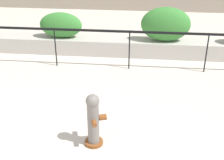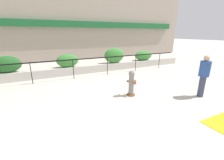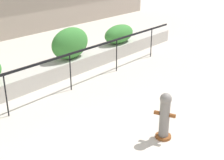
{
  "view_description": "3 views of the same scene",
  "coord_description": "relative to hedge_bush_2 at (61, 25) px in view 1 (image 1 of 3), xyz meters",
  "views": [
    {
      "loc": [
        2.5,
        -3.36,
        3.84
      ],
      "look_at": [
        1.89,
        2.62,
        0.76
      ],
      "focal_mm": 50.0,
      "sensor_mm": 36.0,
      "label": 1
    },
    {
      "loc": [
        -1.66,
        -3.59,
        2.54
      ],
      "look_at": [
        1.19,
        2.28,
        0.5
      ],
      "focal_mm": 24.0,
      "sensor_mm": 36.0,
      "label": 2
    },
    {
      "loc": [
        -3.63,
        -1.59,
        3.81
      ],
      "look_at": [
        1.87,
        3.06,
        0.88
      ],
      "focal_mm": 50.0,
      "sensor_mm": 36.0,
      "label": 3
    }
  ],
  "objects": [
    {
      "name": "hedge_bush_2",
      "position": [
        0.0,
        0.0,
        0.0
      ],
      "size": [
        1.36,
        0.58,
        0.81
      ],
      "primitive_type": "ellipsoid",
      "color": "#387F33",
      "rests_on": "planter_wall_low"
    },
    {
      "name": "fence_railing_segment",
      "position": [
        0.1,
        -1.1,
        0.11
      ],
      "size": [
        15.0,
        0.05,
        1.15
      ],
      "color": "black",
      "rests_on": "ground"
    },
    {
      "name": "fire_hydrant",
      "position": [
        1.76,
        -4.61,
        -0.35
      ],
      "size": [
        0.47,
        0.48,
        1.08
      ],
      "color": "brown",
      "rests_on": "ground"
    },
    {
      "name": "planter_wall_low",
      "position": [
        0.1,
        0.0,
        -0.65
      ],
      "size": [
        18.0,
        0.7,
        0.5
      ],
      "primitive_type": "cube",
      "color": "#B7B2A8",
      "rests_on": "ground"
    },
    {
      "name": "hedge_bush_3",
      "position": [
        3.28,
        0.0,
        0.13
      ],
      "size": [
        1.51,
        0.68,
        1.06
      ],
      "primitive_type": "ellipsoid",
      "color": "#387F33",
      "rests_on": "planter_wall_low"
    }
  ]
}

